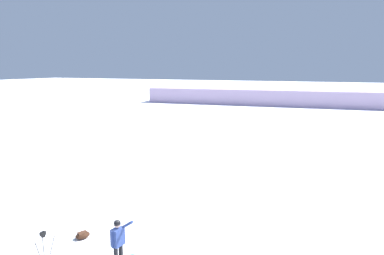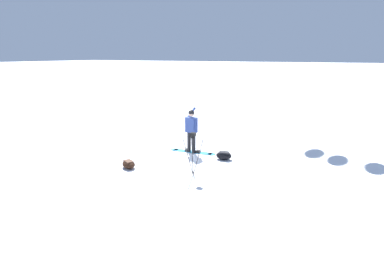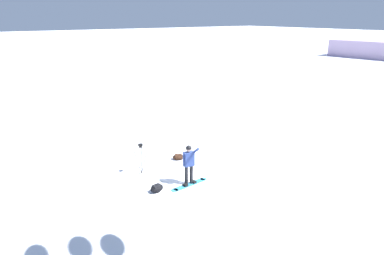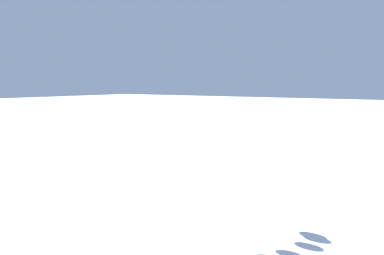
% 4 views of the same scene
% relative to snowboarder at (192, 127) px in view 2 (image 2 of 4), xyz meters
% --- Properties ---
extents(ground_plane, '(300.00, 300.00, 0.00)m').
position_rel_snowboarder_xyz_m(ground_plane, '(0.55, -0.77, -1.00)').
color(ground_plane, white).
extents(snowboarder, '(0.69, 0.46, 1.67)m').
position_rel_snowboarder_xyz_m(snowboarder, '(0.00, 0.00, 0.00)').
color(snowboarder, black).
rests_on(snowboarder, ground_plane).
extents(snowboard, '(0.41, 1.79, 0.10)m').
position_rel_snowboarder_xyz_m(snowboard, '(-0.07, 0.01, -0.97)').
color(snowboard, teal).
rests_on(snowboard, ground_plane).
extents(gear_bag_large, '(0.58, 0.66, 0.25)m').
position_rel_snowboarder_xyz_m(gear_bag_large, '(2.39, -1.10, -0.87)').
color(gear_bag_large, black).
rests_on(gear_bag_large, ground_plane).
extents(camera_tripod, '(0.56, 0.55, 1.36)m').
position_rel_snowboarder_xyz_m(camera_tripod, '(2.00, 1.06, -0.03)').
color(camera_tripod, '#262628').
rests_on(camera_tripod, ground_plane).
extents(gear_bag_small, '(0.48, 0.61, 0.28)m').
position_rel_snowboarder_xyz_m(gear_bag_small, '(0.19, 1.38, -0.85)').
color(gear_bag_small, black).
rests_on(gear_bag_small, ground_plane).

